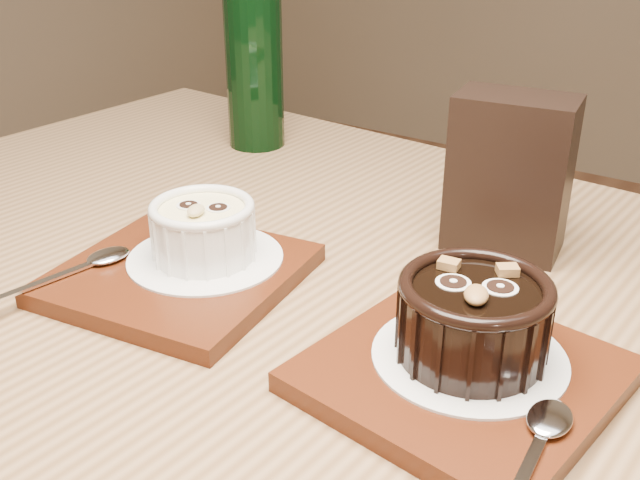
{
  "coord_description": "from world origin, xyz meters",
  "views": [
    {
      "loc": [
        0.23,
        -0.36,
        1.05
      ],
      "look_at": [
        -0.04,
        0.05,
        0.81
      ],
      "focal_mm": 42.0,
      "sensor_mm": 36.0,
      "label": 1
    }
  ],
  "objects_px": {
    "table": "(330,415)",
    "tray_left": "(180,275)",
    "ramekin_white": "(203,228)",
    "condiment_stand": "(510,175)",
    "green_bottle": "(254,65)",
    "tray_right": "(461,375)",
    "ramekin_dark": "(473,315)"
  },
  "relations": [
    {
      "from": "tray_right",
      "to": "condiment_stand",
      "type": "height_order",
      "value": "condiment_stand"
    },
    {
      "from": "ramekin_dark",
      "to": "condiment_stand",
      "type": "distance_m",
      "value": 0.21
    },
    {
      "from": "tray_left",
      "to": "ramekin_dark",
      "type": "height_order",
      "value": "ramekin_dark"
    },
    {
      "from": "tray_right",
      "to": "ramekin_dark",
      "type": "relative_size",
      "value": 1.8
    },
    {
      "from": "table",
      "to": "tray_left",
      "type": "distance_m",
      "value": 0.17
    },
    {
      "from": "tray_left",
      "to": "tray_right",
      "type": "bearing_deg",
      "value": 1.08
    },
    {
      "from": "ramekin_white",
      "to": "condiment_stand",
      "type": "xyz_separation_m",
      "value": [
        0.19,
        0.19,
        0.03
      ]
    },
    {
      "from": "tray_left",
      "to": "condiment_stand",
      "type": "distance_m",
      "value": 0.3
    },
    {
      "from": "table",
      "to": "tray_right",
      "type": "distance_m",
      "value": 0.15
    },
    {
      "from": "ramekin_white",
      "to": "green_bottle",
      "type": "distance_m",
      "value": 0.34
    },
    {
      "from": "ramekin_white",
      "to": "tray_right",
      "type": "distance_m",
      "value": 0.25
    },
    {
      "from": "ramekin_white",
      "to": "green_bottle",
      "type": "bearing_deg",
      "value": 99.22
    },
    {
      "from": "table",
      "to": "ramekin_white",
      "type": "distance_m",
      "value": 0.18
    },
    {
      "from": "table",
      "to": "green_bottle",
      "type": "bearing_deg",
      "value": 136.25
    },
    {
      "from": "tray_right",
      "to": "ramekin_white",
      "type": "bearing_deg",
      "value": 175.7
    },
    {
      "from": "ramekin_dark",
      "to": "green_bottle",
      "type": "height_order",
      "value": "green_bottle"
    },
    {
      "from": "table",
      "to": "tray_right",
      "type": "xyz_separation_m",
      "value": [
        0.12,
        -0.02,
        0.1
      ]
    },
    {
      "from": "table",
      "to": "ramekin_dark",
      "type": "height_order",
      "value": "ramekin_dark"
    },
    {
      "from": "tray_left",
      "to": "ramekin_dark",
      "type": "xyz_separation_m",
      "value": [
        0.25,
        0.02,
        0.04
      ]
    },
    {
      "from": "tray_left",
      "to": "condiment_stand",
      "type": "xyz_separation_m",
      "value": [
        0.19,
        0.21,
        0.06
      ]
    },
    {
      "from": "ramekin_white",
      "to": "condiment_stand",
      "type": "relative_size",
      "value": 0.61
    },
    {
      "from": "ramekin_white",
      "to": "ramekin_dark",
      "type": "xyz_separation_m",
      "value": [
        0.24,
        -0.01,
        0.0
      ]
    },
    {
      "from": "green_bottle",
      "to": "table",
      "type": "bearing_deg",
      "value": -43.75
    },
    {
      "from": "green_bottle",
      "to": "tray_right",
      "type": "bearing_deg",
      "value": -36.33
    },
    {
      "from": "green_bottle",
      "to": "condiment_stand",
      "type": "bearing_deg",
      "value": -15.37
    },
    {
      "from": "condiment_stand",
      "to": "green_bottle",
      "type": "height_order",
      "value": "green_bottle"
    },
    {
      "from": "tray_left",
      "to": "ramekin_white",
      "type": "distance_m",
      "value": 0.04
    },
    {
      "from": "green_bottle",
      "to": "ramekin_white",
      "type": "bearing_deg",
      "value": -58.58
    },
    {
      "from": "tray_left",
      "to": "condiment_stand",
      "type": "height_order",
      "value": "condiment_stand"
    },
    {
      "from": "table",
      "to": "tray_left",
      "type": "bearing_deg",
      "value": -170.78
    },
    {
      "from": "tray_left",
      "to": "ramekin_dark",
      "type": "distance_m",
      "value": 0.25
    },
    {
      "from": "table",
      "to": "condiment_stand",
      "type": "distance_m",
      "value": 0.26
    }
  ]
}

